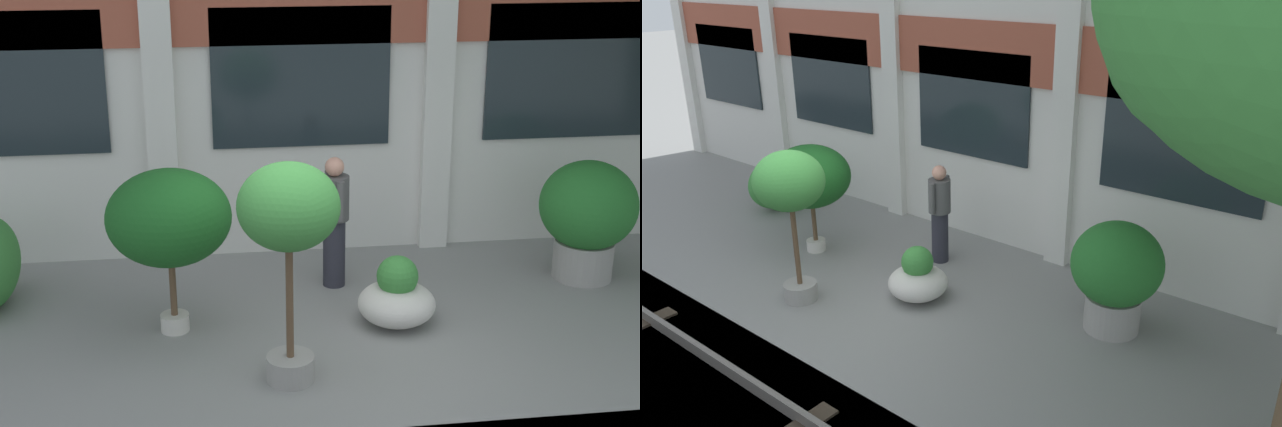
% 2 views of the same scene
% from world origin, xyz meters
% --- Properties ---
extents(ground_plane, '(80.00, 80.00, 0.00)m').
position_xyz_m(ground_plane, '(0.00, 0.00, 0.00)').
color(ground_plane, gray).
extents(rail_tracks, '(25.03, 2.80, 0.43)m').
position_xyz_m(rail_tracks, '(0.00, -2.53, -0.13)').
color(rail_tracks, '#5B5449').
rests_on(rail_tracks, ground).
extents(potted_plant_low_pan, '(1.27, 1.27, 1.75)m').
position_xyz_m(potted_plant_low_pan, '(-1.58, 0.98, 1.25)').
color(potted_plant_low_pan, beige).
rests_on(potted_plant_low_pan, ground).
extents(potted_plant_wide_bowl, '(0.83, 0.83, 0.76)m').
position_xyz_m(potted_plant_wide_bowl, '(0.76, 0.85, 0.29)').
color(potted_plant_wide_bowl, beige).
rests_on(potted_plant_wide_bowl, ground).
extents(potted_plant_ribbed_drum, '(1.13, 1.13, 1.44)m').
position_xyz_m(potted_plant_ribbed_drum, '(3.23, 1.77, 0.81)').
color(potted_plant_ribbed_drum, gray).
rests_on(potted_plant_ribbed_drum, ground).
extents(potted_plant_terracotta_small, '(0.92, 0.92, 2.12)m').
position_xyz_m(potted_plant_terracotta_small, '(-0.48, -0.19, 1.61)').
color(potted_plant_terracotta_small, gray).
rests_on(potted_plant_terracotta_small, ground).
extents(resident_by_doorway, '(0.34, 0.52, 1.55)m').
position_xyz_m(resident_by_doorway, '(0.25, 1.94, 0.83)').
color(resident_by_doorway, '#282833').
rests_on(resident_by_doorway, ground).
extents(topiary_hedge, '(0.72, 1.34, 1.02)m').
position_xyz_m(topiary_hedge, '(-3.63, 1.86, 0.51)').
color(topiary_hedge, '#388438').
rests_on(topiary_hedge, ground).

